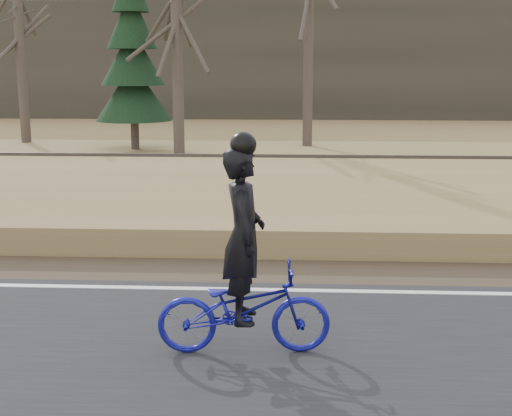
{
  "coord_description": "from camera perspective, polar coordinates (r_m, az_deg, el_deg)",
  "views": [
    {
      "loc": [
        2.82,
        -8.73,
        3.03
      ],
      "look_at": [
        2.32,
        0.5,
        1.1
      ],
      "focal_mm": 50.0,
      "sensor_mm": 36.0,
      "label": 1
    }
  ],
  "objects": [
    {
      "name": "ground",
      "position": [
        9.67,
        -14.16,
        -6.85
      ],
      "size": [
        120.0,
        120.0,
        0.0
      ],
      "primitive_type": "plane",
      "color": "#91724A",
      "rests_on": "ground"
    },
    {
      "name": "edge_line",
      "position": [
        9.83,
        -13.83,
        -6.13
      ],
      "size": [
        120.0,
        0.12,
        0.01
      ],
      "primitive_type": "cube",
      "color": "silver",
      "rests_on": "road"
    },
    {
      "name": "shoulder",
      "position": [
        10.76,
        -12.29,
        -4.74
      ],
      "size": [
        120.0,
        1.6,
        0.04
      ],
      "primitive_type": "cube",
      "color": "#473A2B",
      "rests_on": "ground"
    },
    {
      "name": "embankment",
      "position": [
        13.53,
        -9.02,
        -0.34
      ],
      "size": [
        120.0,
        5.0,
        0.44
      ],
      "primitive_type": "cube",
      "color": "#91724A",
      "rests_on": "ground"
    },
    {
      "name": "ballast",
      "position": [
        17.2,
        -6.41,
        2.33
      ],
      "size": [
        120.0,
        3.0,
        0.45
      ],
      "primitive_type": "cube",
      "color": "slate",
      "rests_on": "ground"
    },
    {
      "name": "railroad",
      "position": [
        17.15,
        -6.43,
        3.33
      ],
      "size": [
        120.0,
        2.4,
        0.29
      ],
      "color": "black",
      "rests_on": "ballast"
    },
    {
      "name": "treeline_backdrop",
      "position": [
        38.84,
        -1.11,
        11.74
      ],
      "size": [
        120.0,
        4.0,
        6.0
      ],
      "primitive_type": "cube",
      "color": "#383328",
      "rests_on": "ground"
    },
    {
      "name": "cyclist",
      "position": [
        7.29,
        -0.98,
        -6.07
      ],
      "size": [
        1.81,
        0.75,
        2.28
      ],
      "rotation": [
        0.0,
        0.0,
        1.65
      ],
      "color": "navy",
      "rests_on": "road"
    },
    {
      "name": "bare_tree_left",
      "position": [
        27.93,
        -18.34,
        12.18
      ],
      "size": [
        0.36,
        0.36,
        7.01
      ],
      "primitive_type": "cylinder",
      "color": "#4A4036",
      "rests_on": "ground"
    },
    {
      "name": "bare_tree_near_left",
      "position": [
        23.16,
        -6.37,
        13.82
      ],
      "size": [
        0.36,
        0.36,
        7.76
      ],
      "primitive_type": "cylinder",
      "color": "#4A4036",
      "rests_on": "ground"
    },
    {
      "name": "bare_tree_center",
      "position": [
        25.61,
        4.27,
        15.51
      ],
      "size": [
        0.36,
        0.36,
        9.41
      ],
      "primitive_type": "cylinder",
      "color": "#4A4036",
      "rests_on": "ground"
    },
    {
      "name": "conifer",
      "position": [
        24.91,
        -9.87,
        11.72
      ],
      "size": [
        2.6,
        2.6,
        6.49
      ],
      "color": "#4A4036",
      "rests_on": "ground"
    }
  ]
}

